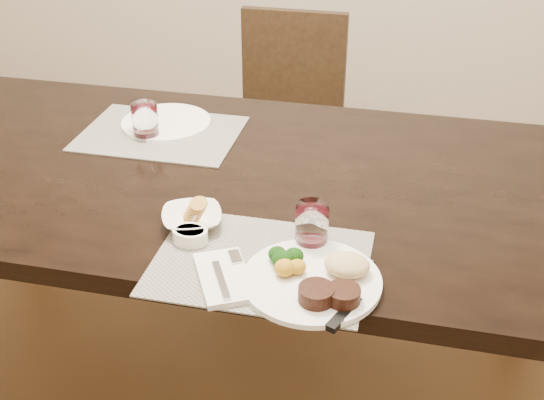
% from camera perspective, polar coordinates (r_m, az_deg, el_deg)
% --- Properties ---
extents(ground_plane, '(4.50, 4.50, 0.00)m').
position_cam_1_polar(ground_plane, '(2.29, -3.72, -14.22)').
color(ground_plane, '#452B16').
rests_on(ground_plane, ground).
extents(dining_table, '(2.00, 1.00, 0.75)m').
position_cam_1_polar(dining_table, '(1.88, -4.41, 0.28)').
color(dining_table, black).
rests_on(dining_table, ground).
extents(chair_far, '(0.42, 0.42, 0.90)m').
position_cam_1_polar(chair_far, '(2.76, 1.33, 7.04)').
color(chair_far, black).
rests_on(chair_far, ground).
extents(placemat_near, '(0.46, 0.34, 0.00)m').
position_cam_1_polar(placemat_near, '(1.48, -0.98, -5.27)').
color(placemat_near, gray).
rests_on(placemat_near, dining_table).
extents(placemat_far, '(0.46, 0.34, 0.00)m').
position_cam_1_polar(placemat_far, '(2.06, -9.31, 5.52)').
color(placemat_far, gray).
rests_on(placemat_far, dining_table).
extents(dinner_plate, '(0.29, 0.29, 0.05)m').
position_cam_1_polar(dinner_plate, '(1.40, 3.87, -6.59)').
color(dinner_plate, white).
rests_on(dinner_plate, placemat_near).
extents(napkin_fork, '(0.17, 0.21, 0.02)m').
position_cam_1_polar(napkin_fork, '(1.42, -4.02, -6.44)').
color(napkin_fork, white).
rests_on(napkin_fork, placemat_near).
extents(steak_knife, '(0.08, 0.25, 0.01)m').
position_cam_1_polar(steak_knife, '(1.36, 6.23, -8.70)').
color(steak_knife, silver).
rests_on(steak_knife, placemat_near).
extents(cracker_bowl, '(0.18, 0.18, 0.06)m').
position_cam_1_polar(cracker_bowl, '(1.60, -6.72, -1.51)').
color(cracker_bowl, white).
rests_on(cracker_bowl, placemat_near).
extents(sauce_ramekin, '(0.08, 0.12, 0.06)m').
position_cam_1_polar(sauce_ramekin, '(1.54, -6.86, -2.90)').
color(sauce_ramekin, white).
rests_on(sauce_ramekin, placemat_near).
extents(wine_glass_near, '(0.07, 0.07, 0.10)m').
position_cam_1_polar(wine_glass_near, '(1.51, 3.34, -2.31)').
color(wine_glass_near, silver).
rests_on(wine_glass_near, placemat_near).
extents(far_plate, '(0.27, 0.27, 0.01)m').
position_cam_1_polar(far_plate, '(2.11, -8.84, 6.43)').
color(far_plate, white).
rests_on(far_plate, placemat_far).
extents(wine_glass_far, '(0.08, 0.08, 0.11)m').
position_cam_1_polar(wine_glass_far, '(2.02, -10.55, 6.38)').
color(wine_glass_far, silver).
rests_on(wine_glass_far, placemat_far).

